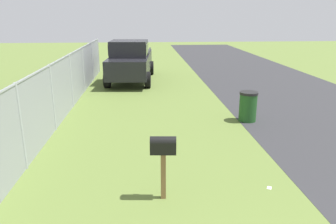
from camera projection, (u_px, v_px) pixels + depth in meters
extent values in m
cube|color=brown|center=(163.00, 176.00, 6.02)|extent=(0.09, 0.09, 0.91)
cube|color=black|center=(163.00, 148.00, 5.86)|extent=(0.24, 0.48, 0.22)
cylinder|color=black|center=(163.00, 142.00, 5.83)|extent=(0.24, 0.48, 0.20)
cube|color=red|center=(163.00, 142.00, 5.95)|extent=(0.02, 0.04, 0.18)
cube|color=black|center=(131.00, 64.00, 16.81)|extent=(5.49, 2.26, 0.90)
cube|color=black|center=(129.00, 48.00, 15.96)|extent=(1.94, 1.86, 0.76)
cube|color=black|center=(129.00, 48.00, 15.96)|extent=(1.89, 1.90, 0.53)
cube|color=black|center=(149.00, 51.00, 17.80)|extent=(2.79, 0.27, 0.12)
cube|color=black|center=(117.00, 51.00, 17.79)|extent=(2.79, 0.27, 0.12)
cylinder|color=black|center=(148.00, 80.00, 15.26)|extent=(0.78, 0.31, 0.76)
cylinder|color=black|center=(107.00, 80.00, 15.25)|extent=(0.78, 0.31, 0.76)
cylinder|color=black|center=(151.00, 68.00, 18.66)|extent=(0.78, 0.31, 0.76)
cylinder|color=black|center=(118.00, 68.00, 18.65)|extent=(0.78, 0.31, 0.76)
cylinder|color=#1E4C1E|center=(248.00, 108.00, 10.47)|extent=(0.55, 0.55, 0.88)
cylinder|color=black|center=(249.00, 93.00, 10.33)|extent=(0.58, 0.58, 0.08)
cylinder|color=#9EA3A8|center=(21.00, 127.00, 7.04)|extent=(0.07, 0.07, 1.96)
cylinder|color=#9EA3A8|center=(52.00, 98.00, 9.48)|extent=(0.07, 0.07, 1.96)
cylinder|color=#9EA3A8|center=(71.00, 81.00, 11.93)|extent=(0.07, 0.07, 1.96)
cylinder|color=#9EA3A8|center=(83.00, 70.00, 14.37)|extent=(0.07, 0.07, 1.96)
cylinder|color=#9EA3A8|center=(92.00, 61.00, 16.81)|extent=(0.07, 0.07, 1.96)
cylinder|color=#9EA3A8|center=(98.00, 55.00, 19.25)|extent=(0.07, 0.07, 1.96)
cube|color=#9EA3A8|center=(60.00, 59.00, 10.43)|extent=(17.90, 0.04, 0.04)
cube|color=gray|center=(63.00, 88.00, 10.70)|extent=(17.90, 0.01, 1.96)
cube|color=silver|center=(269.00, 188.00, 6.50)|extent=(0.15, 0.13, 0.01)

